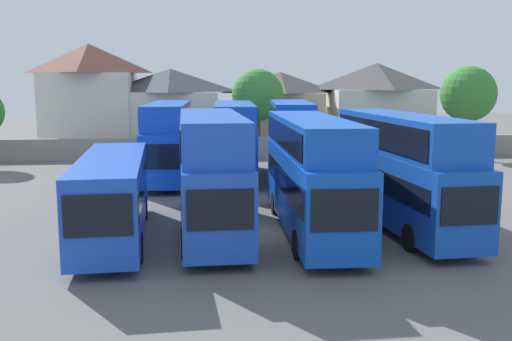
{
  "coord_description": "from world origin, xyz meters",
  "views": [
    {
      "loc": [
        -2.64,
        -24.37,
        6.56
      ],
      "look_at": [
        0.0,
        3.0,
        2.29
      ],
      "focal_mm": 41.13,
      "sensor_mm": 36.0,
      "label": 1
    }
  ],
  "objects_px": {
    "house_terrace_left": "(90,96)",
    "house_terrace_centre": "(171,108)",
    "bus_4": "(402,165)",
    "bus_6": "(234,136)",
    "house_terrace_right": "(280,109)",
    "bus_7": "(291,136)",
    "tree_left_of_lot": "(468,94)",
    "tree_behind_wall": "(258,95)",
    "bus_1": "(112,193)",
    "bus_3": "(312,169)",
    "bus_2": "(211,167)",
    "house_terrace_far_right": "(376,104)",
    "bus_5": "(168,137)"
  },
  "relations": [
    {
      "from": "house_terrace_left",
      "to": "house_terrace_centre",
      "type": "bearing_deg",
      "value": -1.16
    },
    {
      "from": "bus_4",
      "to": "bus_6",
      "type": "relative_size",
      "value": 1.01
    },
    {
      "from": "house_terrace_right",
      "to": "bus_7",
      "type": "bearing_deg",
      "value": -95.51
    },
    {
      "from": "tree_left_of_lot",
      "to": "tree_behind_wall",
      "type": "distance_m",
      "value": 17.54
    },
    {
      "from": "bus_1",
      "to": "house_terrace_left",
      "type": "height_order",
      "value": "house_terrace_left"
    },
    {
      "from": "bus_3",
      "to": "bus_6",
      "type": "relative_size",
      "value": 1.05
    },
    {
      "from": "bus_1",
      "to": "house_terrace_centre",
      "type": "height_order",
      "value": "house_terrace_centre"
    },
    {
      "from": "house_terrace_centre",
      "to": "bus_3",
      "type": "bearing_deg",
      "value": -76.95
    },
    {
      "from": "bus_2",
      "to": "tree_behind_wall",
      "type": "distance_m",
      "value": 26.93
    },
    {
      "from": "house_terrace_far_right",
      "to": "tree_behind_wall",
      "type": "distance_m",
      "value": 13.76
    },
    {
      "from": "bus_1",
      "to": "bus_4",
      "type": "height_order",
      "value": "bus_4"
    },
    {
      "from": "house_terrace_right",
      "to": "bus_3",
      "type": "bearing_deg",
      "value": -95.4
    },
    {
      "from": "bus_1",
      "to": "house_terrace_centre",
      "type": "relative_size",
      "value": 1.21
    },
    {
      "from": "bus_7",
      "to": "tree_behind_wall",
      "type": "distance_m",
      "value": 12.82
    },
    {
      "from": "bus_6",
      "to": "bus_1",
      "type": "bearing_deg",
      "value": -19.18
    },
    {
      "from": "house_terrace_centre",
      "to": "bus_6",
      "type": "bearing_deg",
      "value": -74.24
    },
    {
      "from": "bus_3",
      "to": "bus_5",
      "type": "relative_size",
      "value": 1.04
    },
    {
      "from": "house_terrace_left",
      "to": "house_terrace_far_right",
      "type": "height_order",
      "value": "house_terrace_left"
    },
    {
      "from": "bus_5",
      "to": "bus_7",
      "type": "relative_size",
      "value": 1.13
    },
    {
      "from": "bus_5",
      "to": "tree_left_of_lot",
      "type": "bearing_deg",
      "value": 110.27
    },
    {
      "from": "bus_1",
      "to": "bus_6",
      "type": "xyz_separation_m",
      "value": [
        5.91,
        14.87,
        0.85
      ]
    },
    {
      "from": "bus_2",
      "to": "bus_4",
      "type": "relative_size",
      "value": 0.97
    },
    {
      "from": "bus_7",
      "to": "house_terrace_centre",
      "type": "distance_m",
      "value": 20.13
    },
    {
      "from": "bus_6",
      "to": "house_terrace_far_right",
      "type": "bearing_deg",
      "value": 142.51
    },
    {
      "from": "bus_3",
      "to": "bus_4",
      "type": "xyz_separation_m",
      "value": [
        4.13,
        0.4,
        0.05
      ]
    },
    {
      "from": "bus_2",
      "to": "bus_7",
      "type": "xyz_separation_m",
      "value": [
        5.59,
        13.87,
        -0.01
      ]
    },
    {
      "from": "tree_left_of_lot",
      "to": "bus_4",
      "type": "bearing_deg",
      "value": -121.13
    },
    {
      "from": "bus_2",
      "to": "bus_7",
      "type": "bearing_deg",
      "value": 156.33
    },
    {
      "from": "bus_4",
      "to": "house_terrace_far_right",
      "type": "xyz_separation_m",
      "value": [
        8.57,
        32.16,
        1.33
      ]
    },
    {
      "from": "bus_2",
      "to": "house_terrace_centre",
      "type": "relative_size",
      "value": 1.22
    },
    {
      "from": "bus_4",
      "to": "bus_7",
      "type": "relative_size",
      "value": 1.13
    },
    {
      "from": "bus_7",
      "to": "bus_1",
      "type": "bearing_deg",
      "value": -28.87
    },
    {
      "from": "bus_6",
      "to": "tree_behind_wall",
      "type": "xyz_separation_m",
      "value": [
        2.78,
        12.17,
        2.38
      ]
    },
    {
      "from": "house_terrace_left",
      "to": "tree_left_of_lot",
      "type": "relative_size",
      "value": 1.29
    },
    {
      "from": "house_terrace_far_right",
      "to": "bus_6",
      "type": "bearing_deg",
      "value": -129.99
    },
    {
      "from": "bus_3",
      "to": "bus_4",
      "type": "height_order",
      "value": "bus_4"
    },
    {
      "from": "bus_3",
      "to": "tree_left_of_lot",
      "type": "bearing_deg",
      "value": 142.78
    },
    {
      "from": "bus_4",
      "to": "house_terrace_left",
      "type": "xyz_separation_m",
      "value": [
        -19.12,
        31.94,
        2.19
      ]
    },
    {
      "from": "house_terrace_centre",
      "to": "tree_behind_wall",
      "type": "relative_size",
      "value": 1.23
    },
    {
      "from": "bus_6",
      "to": "tree_left_of_lot",
      "type": "bearing_deg",
      "value": 113.76
    },
    {
      "from": "bus_4",
      "to": "bus_1",
      "type": "bearing_deg",
      "value": -90.22
    },
    {
      "from": "house_terrace_far_right",
      "to": "tree_behind_wall",
      "type": "xyz_separation_m",
      "value": [
        -12.39,
        -5.9,
        1.03
      ]
    },
    {
      "from": "bus_5",
      "to": "tree_left_of_lot",
      "type": "distance_m",
      "value": 25.5
    },
    {
      "from": "bus_2",
      "to": "house_terrace_left",
      "type": "bearing_deg",
      "value": -163.29
    },
    {
      "from": "bus_4",
      "to": "house_terrace_far_right",
      "type": "distance_m",
      "value": 33.31
    },
    {
      "from": "house_terrace_left",
      "to": "tree_left_of_lot",
      "type": "height_order",
      "value": "house_terrace_left"
    },
    {
      "from": "tree_behind_wall",
      "to": "bus_3",
      "type": "bearing_deg",
      "value": -90.67
    },
    {
      "from": "bus_4",
      "to": "house_terrace_centre",
      "type": "height_order",
      "value": "house_terrace_centre"
    },
    {
      "from": "bus_5",
      "to": "house_terrace_centre",
      "type": "distance_m",
      "value": 18.07
    },
    {
      "from": "bus_3",
      "to": "bus_4",
      "type": "bearing_deg",
      "value": 96.3
    }
  ]
}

